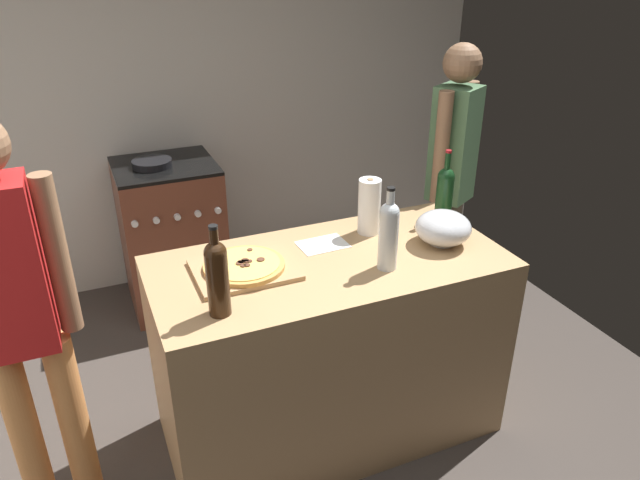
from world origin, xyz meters
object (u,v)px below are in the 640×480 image
wine_bottle_dark (445,191)px  wine_bottle_amber (389,233)px  person_in_red (451,177)px  wine_bottle_green (217,275)px  stove (172,235)px  person_in_stripes (20,313)px  paper_towel_roll (369,206)px  pizza (244,265)px  mixing_bowl (443,228)px

wine_bottle_dark → wine_bottle_amber: bearing=-146.5°
wine_bottle_amber → person_in_red: bearing=41.5°
wine_bottle_green → person_in_red: person_in_red is taller
stove → person_in_red: 1.71m
stove → person_in_stripes: (-0.74, -1.42, 0.48)m
wine_bottle_green → person_in_stripes: person_in_stripes is taller
wine_bottle_green → person_in_red: 1.66m
paper_towel_roll → stove: (-0.70, 1.24, -0.56)m
pizza → wine_bottle_dark: bearing=6.8°
pizza → person_in_stripes: person_in_stripes is taller
paper_towel_roll → person_in_red: (0.69, 0.36, -0.08)m
mixing_bowl → wine_bottle_dark: (0.15, 0.22, 0.07)m
stove → person_in_red: person_in_red is taller
paper_towel_roll → wine_bottle_amber: size_ratio=0.74×
mixing_bowl → paper_towel_roll: (-0.24, 0.23, 0.05)m
mixing_bowl → paper_towel_roll: paper_towel_roll is taller
pizza → wine_bottle_green: bearing=-123.1°
pizza → person_in_stripes: (-0.81, -0.05, 0.02)m
pizza → wine_bottle_amber: 0.59m
paper_towel_roll → person_in_stripes: size_ratio=0.16×
wine_bottle_dark → wine_bottle_green: wine_bottle_green is taller
pizza → mixing_bowl: bearing=-6.5°
pizza → person_in_red: person_in_red is taller
paper_towel_roll → wine_bottle_green: wine_bottle_green is taller
mixing_bowl → person_in_red: 0.74m
paper_towel_roll → wine_bottle_green: size_ratio=0.75×
pizza → person_in_stripes: bearing=-176.3°
mixing_bowl → wine_bottle_dark: bearing=56.2°
mixing_bowl → wine_bottle_green: (-1.03, -0.15, 0.08)m
pizza → stove: size_ratio=0.34×
stove → person_in_stripes: size_ratio=0.59×
paper_towel_roll → person_in_red: 0.78m
mixing_bowl → wine_bottle_green: size_ratio=0.70×
wine_bottle_amber → stove: (-0.62, 1.56, -0.59)m
paper_towel_roll → wine_bottle_green: bearing=-154.0°
paper_towel_roll → pizza: bearing=-168.1°
wine_bottle_green → pizza: bearing=56.9°
wine_bottle_amber → paper_towel_roll: bearing=75.4°
pizza → paper_towel_roll: size_ratio=1.26×
mixing_bowl → wine_bottle_green: bearing=-171.5°
paper_towel_roll → person_in_stripes: person_in_stripes is taller
mixing_bowl → person_in_red: (0.44, 0.59, -0.03)m
pizza → mixing_bowl: (0.87, -0.10, 0.05)m
pizza → person_in_stripes: size_ratio=0.20×
mixing_bowl → stove: bearing=122.8°
paper_towel_roll → mixing_bowl: bearing=-43.6°
stove → person_in_stripes: bearing=-117.4°
wine_bottle_green → person_in_stripes: 0.69m
mixing_bowl → wine_bottle_dark: 0.27m
wine_bottle_green → stove: (0.09, 1.62, -0.59)m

